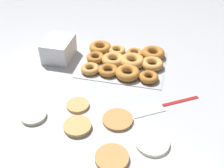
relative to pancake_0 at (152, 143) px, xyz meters
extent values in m
plane|color=#B2B5BA|center=(0.19, -0.15, -0.01)|extent=(3.00, 3.00, 0.00)
cylinder|color=beige|center=(0.00, 0.00, 0.00)|extent=(0.11, 0.11, 0.01)
cylinder|color=tan|center=(0.26, -0.01, 0.00)|extent=(0.10, 0.10, 0.02)
cylinder|color=tan|center=(0.29, -0.12, 0.00)|extent=(0.08, 0.08, 0.01)
cylinder|color=beige|center=(0.43, -0.03, 0.00)|extent=(0.09, 0.09, 0.01)
cylinder|color=#B27F42|center=(0.13, -0.08, 0.00)|extent=(0.11, 0.11, 0.01)
cylinder|color=#B27F42|center=(0.11, 0.09, 0.00)|extent=(0.11, 0.11, 0.01)
cube|color=#ADAFB5|center=(0.18, -0.43, 0.00)|extent=(0.37, 0.30, 0.01)
torus|color=#AD6B28|center=(0.06, -0.52, 0.02)|extent=(0.11, 0.11, 0.03)
torus|color=#B7752D|center=(0.15, -0.51, 0.01)|extent=(0.08, 0.08, 0.02)
torus|color=#D19347|center=(0.23, -0.52, 0.01)|extent=(0.08, 0.08, 0.02)
torus|color=#B7752D|center=(0.31, -0.52, 0.02)|extent=(0.11, 0.11, 0.03)
torus|color=#D19347|center=(0.05, -0.44, 0.01)|extent=(0.10, 0.10, 0.03)
torus|color=#D19347|center=(0.14, -0.43, 0.02)|extent=(0.11, 0.11, 0.04)
torus|color=#D19347|center=(0.23, -0.43, 0.02)|extent=(0.10, 0.10, 0.03)
torus|color=#AD6B28|center=(0.31, -0.43, 0.01)|extent=(0.08, 0.08, 0.02)
torus|color=#AD6B28|center=(0.06, -0.34, 0.01)|extent=(0.08, 0.08, 0.02)
torus|color=#B7752D|center=(0.15, -0.34, 0.02)|extent=(0.10, 0.10, 0.03)
torus|color=#AD6B28|center=(0.23, -0.35, 0.01)|extent=(0.09, 0.09, 0.02)
torus|color=#D19347|center=(0.31, -0.34, 0.01)|extent=(0.08, 0.08, 0.03)
cube|color=white|center=(0.48, -0.42, 0.01)|extent=(0.12, 0.16, 0.02)
cube|color=white|center=(0.48, -0.42, 0.03)|extent=(0.12, 0.16, 0.02)
cube|color=white|center=(0.48, -0.42, 0.05)|extent=(0.12, 0.16, 0.02)
cube|color=white|center=(0.48, -0.42, 0.08)|extent=(0.12, 0.16, 0.02)
cube|color=maroon|center=(-0.08, -0.23, 0.00)|extent=(0.14, 0.09, 0.01)
cube|color=#BCBCC1|center=(0.04, -0.16, 0.00)|extent=(0.14, 0.12, 0.01)
camera|label=1|loc=(-0.01, 0.61, 0.71)|focal=45.00mm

